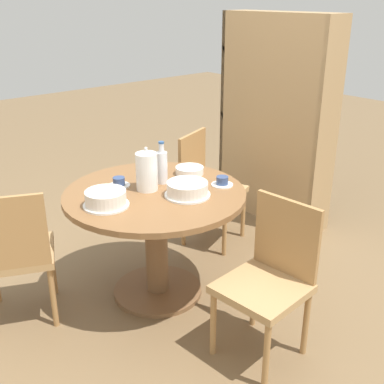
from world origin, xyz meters
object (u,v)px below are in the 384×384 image
cake_second (106,199)px  cup_a (222,182)px  cake_main (187,189)px  chair_c (16,252)px  chair_b (207,185)px  cup_b (119,183)px  coffee_pot (147,170)px  bookshelf (274,124)px  water_bottle (162,166)px  chair_a (269,277)px

cake_second → cup_a: cake_second is taller
cake_second → cake_main: bearing=66.8°
chair_c → chair_b: bearing=-152.9°
cup_b → cake_second: bearing=-47.1°
chair_c → coffee_pot: size_ratio=3.16×
cake_second → cup_b: (-0.21, 0.23, -0.02)m
coffee_pot → cup_a: size_ratio=2.00×
bookshelf → water_bottle: size_ratio=6.30×
chair_b → cup_a: chair_b is taller
chair_b → water_bottle: size_ratio=3.18×
chair_a → cup_b: 1.13m
cake_main → cake_second: bearing=-113.2°
chair_c → cup_b: bearing=-162.0°
cake_main → cake_second: (-0.19, -0.45, 0.00)m
water_bottle → bookshelf: bearing=99.4°
chair_c → coffee_pot: bearing=-172.5°
cake_main → cup_a: 0.28m
bookshelf → cake_second: bearing=99.5°
chair_a → chair_c: (-1.15, -0.91, 0.00)m
chair_a → coffee_pot: (-0.90, -0.14, 0.40)m
cup_a → chair_c: bearing=-113.5°
chair_b → bookshelf: bearing=-22.3°
chair_a → cake_main: chair_a is taller
chair_a → coffee_pot: 0.99m
chair_a → water_bottle: bearing=175.6°
cake_main → cup_b: bearing=-151.1°
chair_b → cup_b: bearing=168.2°
bookshelf → cake_main: bearing=109.7°
cup_a → cup_b: 0.66m
cake_main → cake_second: size_ratio=1.05×
water_bottle → cup_b: 0.29m
chair_c → water_bottle: water_bottle is taller
bookshelf → cup_a: 1.25m
chair_c → cup_b: size_ratio=6.31×
bookshelf → cup_a: bearing=114.7°
water_bottle → chair_a: bearing=-0.4°
cake_second → chair_a: bearing=28.7°
chair_b → cake_second: (0.34, -1.12, 0.31)m
bookshelf → coffee_pot: (0.26, -1.54, 0.02)m
bookshelf → water_bottle: (0.23, -1.39, 0.00)m
chair_a → cup_a: (-0.64, 0.27, 0.29)m
chair_c → bookshelf: (-0.01, 2.31, 0.38)m
chair_c → cup_a: 1.32m
water_bottle → cup_a: 0.40m
cake_main → cup_b: cake_main is taller
cup_a → cake_second: bearing=-106.0°
chair_b → cake_main: (0.53, -0.67, 0.31)m
cup_a → bookshelf: bearing=114.7°
chair_b → cup_a: size_ratio=6.31×
bookshelf → water_bottle: bearing=99.4°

